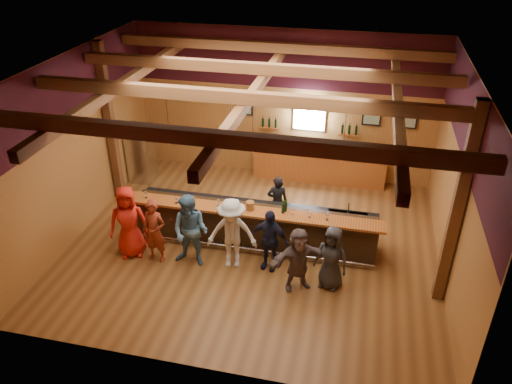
{
  "coord_description": "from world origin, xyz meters",
  "views": [
    {
      "loc": [
        2.33,
        -9.99,
        7.42
      ],
      "look_at": [
        0.0,
        0.3,
        1.35
      ],
      "focal_mm": 35.0,
      "sensor_mm": 36.0,
      "label": 1
    }
  ],
  "objects_px": {
    "back_bar_cabinet": "(319,167)",
    "ice_bucket": "(250,206)",
    "customer_redvest": "(154,231)",
    "customer_white": "(232,234)",
    "customer_dark": "(331,258)",
    "bar_counter": "(255,224)",
    "stainless_fridge": "(141,153)",
    "bottle_a": "(283,208)",
    "customer_navy": "(269,240)",
    "bartender": "(277,202)",
    "customer_brown": "(298,259)",
    "customer_orange": "(129,222)",
    "customer_denim": "(191,231)"
  },
  "relations": [
    {
      "from": "bartender",
      "to": "ice_bucket",
      "type": "xyz_separation_m",
      "value": [
        -0.47,
        -1.1,
        0.48
      ]
    },
    {
      "from": "customer_denim",
      "to": "customer_navy",
      "type": "xyz_separation_m",
      "value": [
        1.8,
        0.24,
        -0.13
      ]
    },
    {
      "from": "ice_bucket",
      "to": "customer_denim",
      "type": "bearing_deg",
      "value": -142.69
    },
    {
      "from": "ice_bucket",
      "to": "customer_redvest",
      "type": "bearing_deg",
      "value": -155.15
    },
    {
      "from": "customer_orange",
      "to": "customer_white",
      "type": "relative_size",
      "value": 1.03
    },
    {
      "from": "bar_counter",
      "to": "customer_white",
      "type": "distance_m",
      "value": 1.17
    },
    {
      "from": "back_bar_cabinet",
      "to": "customer_denim",
      "type": "distance_m",
      "value": 5.38
    },
    {
      "from": "customer_orange",
      "to": "bottle_a",
      "type": "height_order",
      "value": "customer_orange"
    },
    {
      "from": "customer_redvest",
      "to": "customer_white",
      "type": "xyz_separation_m",
      "value": [
        1.83,
        0.18,
        0.09
      ]
    },
    {
      "from": "customer_navy",
      "to": "bartender",
      "type": "xyz_separation_m",
      "value": [
        -0.14,
        1.76,
        -0.04
      ]
    },
    {
      "from": "bar_counter",
      "to": "customer_navy",
      "type": "height_order",
      "value": "customer_navy"
    },
    {
      "from": "back_bar_cabinet",
      "to": "customer_redvest",
      "type": "xyz_separation_m",
      "value": [
        -3.32,
        -4.82,
        0.33
      ]
    },
    {
      "from": "stainless_fridge",
      "to": "customer_redvest",
      "type": "bearing_deg",
      "value": -61.91
    },
    {
      "from": "ice_bucket",
      "to": "bottle_a",
      "type": "relative_size",
      "value": 0.64
    },
    {
      "from": "customer_navy",
      "to": "back_bar_cabinet",
      "type": "bearing_deg",
      "value": 92.73
    },
    {
      "from": "customer_white",
      "to": "customer_dark",
      "type": "xyz_separation_m",
      "value": [
        2.31,
        -0.23,
        -0.13
      ]
    },
    {
      "from": "bartender",
      "to": "bottle_a",
      "type": "xyz_separation_m",
      "value": [
        0.33,
        -1.07,
        0.5
      ]
    },
    {
      "from": "bar_counter",
      "to": "customer_navy",
      "type": "xyz_separation_m",
      "value": [
        0.54,
        -0.96,
        0.26
      ]
    },
    {
      "from": "customer_dark",
      "to": "bar_counter",
      "type": "bearing_deg",
      "value": 163.52
    },
    {
      "from": "back_bar_cabinet",
      "to": "bartender",
      "type": "height_order",
      "value": "bartender"
    },
    {
      "from": "bottle_a",
      "to": "bartender",
      "type": "bearing_deg",
      "value": 106.92
    },
    {
      "from": "bar_counter",
      "to": "customer_denim",
      "type": "bearing_deg",
      "value": -136.3
    },
    {
      "from": "customer_white",
      "to": "ice_bucket",
      "type": "relative_size",
      "value": 8.43
    },
    {
      "from": "customer_redvest",
      "to": "customer_white",
      "type": "relative_size",
      "value": 0.9
    },
    {
      "from": "customer_redvest",
      "to": "bar_counter",
      "type": "bearing_deg",
      "value": 34.51
    },
    {
      "from": "customer_brown",
      "to": "back_bar_cabinet",
      "type": "bearing_deg",
      "value": 62.01
    },
    {
      "from": "customer_dark",
      "to": "bartender",
      "type": "distance_m",
      "value": 2.64
    },
    {
      "from": "customer_redvest",
      "to": "customer_white",
      "type": "distance_m",
      "value": 1.84
    },
    {
      "from": "customer_white",
      "to": "bottle_a",
      "type": "bearing_deg",
      "value": 29.36
    },
    {
      "from": "customer_brown",
      "to": "bartender",
      "type": "height_order",
      "value": "customer_brown"
    },
    {
      "from": "stainless_fridge",
      "to": "customer_brown",
      "type": "bearing_deg",
      "value": -36.17
    },
    {
      "from": "customer_denim",
      "to": "customer_white",
      "type": "xyz_separation_m",
      "value": [
        0.95,
        0.13,
        -0.02
      ]
    },
    {
      "from": "back_bar_cabinet",
      "to": "bartender",
      "type": "distance_m",
      "value": 2.89
    },
    {
      "from": "bar_counter",
      "to": "ice_bucket",
      "type": "bearing_deg",
      "value": -102.07
    },
    {
      "from": "back_bar_cabinet",
      "to": "customer_navy",
      "type": "xyz_separation_m",
      "value": [
        -0.64,
        -4.53,
        0.3
      ]
    },
    {
      "from": "bar_counter",
      "to": "customer_brown",
      "type": "xyz_separation_m",
      "value": [
        1.3,
        -1.51,
        0.24
      ]
    },
    {
      "from": "stainless_fridge",
      "to": "customer_orange",
      "type": "xyz_separation_m",
      "value": [
        1.3,
        -3.62,
        0.02
      ]
    },
    {
      "from": "customer_redvest",
      "to": "customer_white",
      "type": "height_order",
      "value": "customer_white"
    },
    {
      "from": "customer_denim",
      "to": "customer_dark",
      "type": "relative_size",
      "value": 1.19
    },
    {
      "from": "customer_dark",
      "to": "stainless_fridge",
      "type": "bearing_deg",
      "value": 165.1
    },
    {
      "from": "customer_denim",
      "to": "bottle_a",
      "type": "distance_m",
      "value": 2.22
    },
    {
      "from": "customer_redvest",
      "to": "customer_dark",
      "type": "distance_m",
      "value": 4.14
    },
    {
      "from": "customer_navy",
      "to": "customer_dark",
      "type": "relative_size",
      "value": 1.01
    },
    {
      "from": "customer_orange",
      "to": "customer_brown",
      "type": "relative_size",
      "value": 1.2
    },
    {
      "from": "back_bar_cabinet",
      "to": "ice_bucket",
      "type": "height_order",
      "value": "ice_bucket"
    },
    {
      "from": "bar_counter",
      "to": "customer_orange",
      "type": "bearing_deg",
      "value": -157.38
    },
    {
      "from": "back_bar_cabinet",
      "to": "ice_bucket",
      "type": "distance_m",
      "value": 4.12
    },
    {
      "from": "customer_orange",
      "to": "bartender",
      "type": "xyz_separation_m",
      "value": [
        3.22,
        1.98,
        -0.18
      ]
    },
    {
      "from": "customer_brown",
      "to": "bottle_a",
      "type": "xyz_separation_m",
      "value": [
        -0.57,
        1.24,
        0.47
      ]
    },
    {
      "from": "stainless_fridge",
      "to": "bottle_a",
      "type": "xyz_separation_m",
      "value": [
        4.85,
        -2.72,
        0.34
      ]
    }
  ]
}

